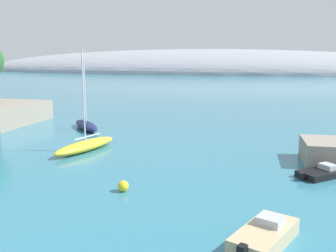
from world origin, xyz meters
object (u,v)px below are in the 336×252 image
object	(u,v)px
sailboat_yellow_near_shore	(85,145)
motorboat_sand_outer	(265,236)
sailboat_navy_mid_mooring	(86,125)
mooring_buoy_yellow	(123,186)
motorboat_black_foreground	(322,173)

from	to	relation	value
sailboat_yellow_near_shore	motorboat_sand_outer	world-z (taller)	sailboat_yellow_near_shore
sailboat_navy_mid_mooring	mooring_buoy_yellow	world-z (taller)	sailboat_navy_mid_mooring
sailboat_navy_mid_mooring	motorboat_black_foreground	distance (m)	29.28
motorboat_black_foreground	mooring_buoy_yellow	world-z (taller)	motorboat_black_foreground
motorboat_sand_outer	motorboat_black_foreground	bearing A→B (deg)	3.38
motorboat_black_foreground	motorboat_sand_outer	bearing A→B (deg)	-151.76
motorboat_black_foreground	motorboat_sand_outer	xyz separation A→B (m)	(-4.31, -12.16, 0.16)
sailboat_navy_mid_mooring	motorboat_black_foreground	bearing A→B (deg)	21.98
sailboat_navy_mid_mooring	motorboat_sand_outer	size ratio (longest dim) A/B	1.69
sailboat_yellow_near_shore	motorboat_sand_outer	distance (m)	22.64
motorboat_black_foreground	sailboat_yellow_near_shore	bearing A→B (deg)	130.41
sailboat_yellow_near_shore	motorboat_sand_outer	xyz separation A→B (m)	(17.03, -14.91, -0.12)
sailboat_yellow_near_shore	motorboat_sand_outer	size ratio (longest dim) A/B	1.96
motorboat_sand_outer	mooring_buoy_yellow	distance (m)	10.79
motorboat_black_foreground	motorboat_sand_outer	distance (m)	12.90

